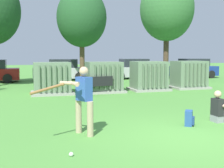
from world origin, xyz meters
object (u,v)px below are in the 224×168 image
at_px(seated_spectator, 220,110).
at_px(parked_car_left_of_center, 62,70).
at_px(backpack, 189,118).
at_px(park_bench, 96,84).
at_px(batter, 82,97).
at_px(transformer_east, 189,75).
at_px(sports_ball, 71,154).
at_px(transformer_west, 52,79).
at_px(parked_car_right_of_center, 133,69).
at_px(transformer_mid_east, 149,76).
at_px(transformer_mid_west, 104,77).
at_px(parked_car_rightmost, 193,69).

bearing_deg(seated_spectator, parked_car_left_of_center, 101.31).
distance_m(seated_spectator, backpack, 1.17).
bearing_deg(park_bench, batter, -105.32).
bearing_deg(transformer_east, sports_ball, -130.90).
xyz_separation_m(transformer_west, parked_car_right_of_center, (7.08, 7.52, -0.04)).
bearing_deg(park_bench, transformer_west, 158.35).
relative_size(transformer_west, sports_ball, 23.33).
bearing_deg(sports_ball, transformer_mid_east, 58.85).
height_order(transformer_mid_west, batter, batter).
bearing_deg(transformer_east, parked_car_left_of_center, 132.00).
xyz_separation_m(transformer_west, transformer_mid_west, (2.73, 0.03, 0.00)).
bearing_deg(sports_ball, batter, 71.31).
distance_m(transformer_west, park_bench, 2.26).
relative_size(seated_spectator, backpack, 2.19).
distance_m(transformer_east, park_bench, 6.05).
bearing_deg(parked_car_left_of_center, seated_spectator, -78.69).
xyz_separation_m(transformer_west, park_bench, (2.09, -0.83, -0.25)).
height_order(transformer_east, parked_car_left_of_center, same).
bearing_deg(backpack, park_bench, 99.82).
bearing_deg(transformer_mid_west, transformer_mid_east, 1.41).
height_order(seated_spectator, parked_car_left_of_center, parked_car_left_of_center).
bearing_deg(backpack, parked_car_left_of_center, 97.03).
bearing_deg(parked_car_right_of_center, seated_spectator, -100.00).
bearing_deg(transformer_mid_east, transformer_west, -178.97).
xyz_separation_m(sports_ball, seated_spectator, (4.76, 1.76, 0.33)).
relative_size(transformer_east, parked_car_right_of_center, 0.50).
xyz_separation_m(sports_ball, parked_car_left_of_center, (1.71, 17.01, 0.71)).
bearing_deg(transformer_west, transformer_mid_west, 0.67).
bearing_deg(parked_car_rightmost, sports_ball, -127.89).
distance_m(backpack, parked_car_left_of_center, 15.55).
bearing_deg(parked_car_right_of_center, park_bench, -120.91).
bearing_deg(park_bench, parked_car_right_of_center, 59.09).
bearing_deg(seated_spectator, park_bench, 109.19).
distance_m(transformer_west, seated_spectator, 8.76).
distance_m(transformer_west, transformer_mid_east, 5.35).
height_order(seated_spectator, parked_car_right_of_center, parked_car_right_of_center).
height_order(transformer_mid_west, transformer_mid_east, same).
relative_size(backpack, parked_car_rightmost, 0.10).
xyz_separation_m(park_bench, batter, (-1.92, -7.00, 0.44)).
bearing_deg(parked_car_right_of_center, sports_ball, -113.78).
height_order(transformer_mid_west, backpack, transformer_mid_west).
relative_size(transformer_west, park_bench, 1.14).
bearing_deg(transformer_mid_east, park_bench, -164.20).
bearing_deg(parked_car_left_of_center, transformer_east, -48.00).
distance_m(transformer_west, transformer_east, 8.02).
relative_size(seated_spectator, parked_car_rightmost, 0.22).
relative_size(transformer_mid_west, batter, 1.21).
height_order(transformer_mid_east, batter, batter).
distance_m(transformer_west, batter, 7.83).
distance_m(parked_car_left_of_center, parked_car_right_of_center, 5.71).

